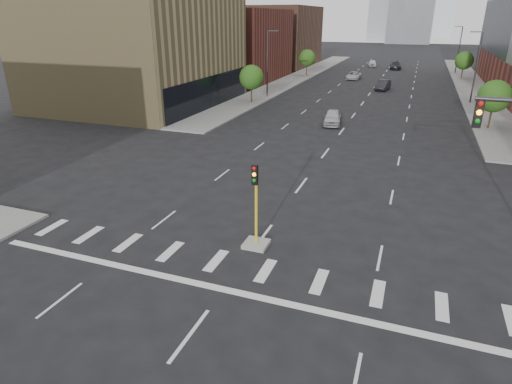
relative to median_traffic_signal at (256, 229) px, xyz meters
The scene contains 19 objects.
ground 9.02m from the median_traffic_signal, 90.00° to the right, with size 400.00×400.00×0.00m, color black.
sidewalk_left_far 66.75m from the median_traffic_signal, 102.99° to the left, with size 5.00×92.00×0.15m, color gray.
sidewalk_right_far 66.75m from the median_traffic_signal, 77.01° to the left, with size 5.00×92.00×0.15m, color gray.
building_left_mid 41.90m from the median_traffic_signal, 131.55° to the left, with size 20.00×24.00×14.00m, color #928052.
building_left_far_a 63.52m from the median_traffic_signal, 115.74° to the left, with size 20.00×22.00×12.00m, color brown.
building_left_far_b 87.64m from the median_traffic_signal, 108.32° to the left, with size 20.00×24.00×13.00m, color brown.
median_traffic_signal is the anchor object (origin of this frame).
streetlight_right_a 48.12m from the median_traffic_signal, 73.76° to the left, with size 1.60×0.22×9.07m.
streetlight_right_b 82.23m from the median_traffic_signal, 80.60° to the left, with size 1.60×0.22×9.07m.
streetlight_left 43.36m from the median_traffic_signal, 108.10° to the left, with size 1.60×0.22×9.07m.
tree_left_near 38.73m from the median_traffic_signal, 111.23° to the left, with size 3.20×3.20×4.85m.
tree_left_far 67.54m from the median_traffic_signal, 101.97° to the left, with size 3.20×3.20×4.85m.
tree_right_near 34.13m from the median_traffic_signal, 65.72° to the left, with size 3.20×3.20×4.85m.
tree_right_far 72.44m from the median_traffic_signal, 78.85° to the left, with size 3.20×3.20×4.85m.
car_near_left 27.70m from the median_traffic_signal, 93.10° to the left, with size 1.82×4.53×1.54m, color #B9B8BD.
car_mid_right 53.81m from the median_traffic_signal, 88.40° to the left, with size 1.66×4.75×1.57m, color black.
car_far_left 64.87m from the median_traffic_signal, 94.14° to the left, with size 2.25×4.89×1.36m, color #B3B3B3.
car_deep_right 84.51m from the median_traffic_signal, 88.98° to the left, with size 2.29×5.64×1.64m, color black.
car_distant 88.43m from the median_traffic_signal, 92.51° to the left, with size 1.77×4.41×1.50m, color silver.
Camera 1 is at (6.60, -8.84, 10.77)m, focal length 30.00 mm.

